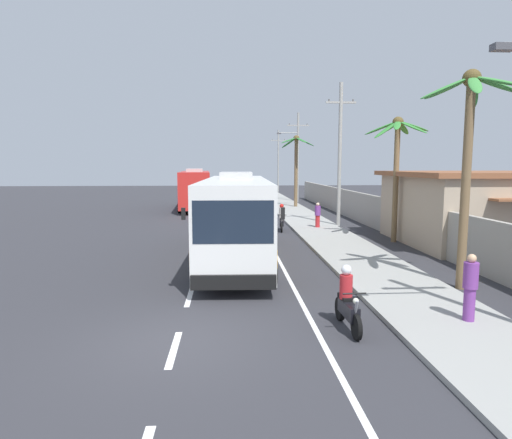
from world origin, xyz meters
TOP-DOWN VIEW (x-y plane):
  - ground_plane at (0.00, 0.00)m, footprint 160.00×160.00m
  - sidewalk_kerb at (6.80, 10.00)m, footprint 3.20×90.00m
  - lane_markings at (2.11, 14.38)m, footprint 3.50×71.00m
  - boundary_wall at (10.60, 14.00)m, footprint 0.24×60.00m
  - coach_bus_foreground at (1.54, 9.22)m, footprint 3.28×12.52m
  - coach_bus_far_lane at (-1.85, 31.30)m, footprint 3.41×11.26m
  - motorcycle_beside_bus at (4.14, 0.62)m, footprint 0.56×1.96m
  - motorcycle_trailing at (4.49, 17.31)m, footprint 0.56×1.96m
  - pedestrian_near_kerb at (7.25, 0.61)m, footprint 0.36×0.36m
  - pedestrian_midwalk at (6.83, 17.73)m, footprint 0.36×0.36m
  - utility_pole_mid at (8.42, 18.76)m, footprint 1.95×0.24m
  - utility_pole_far at (8.68, 38.49)m, footprint 3.50×0.24m
  - utility_pole_distant at (8.82, 58.22)m, footprint 2.36×0.24m
  - palm_nearest at (7.60, 32.14)m, footprint 3.39×3.52m
  - palm_second at (8.82, 3.93)m, footprint 3.24×2.99m
  - palm_third at (9.94, 12.90)m, footprint 3.36×3.40m

SIDE VIEW (x-z plane):
  - ground_plane at x=0.00m, z-range 0.00..0.00m
  - lane_markings at x=2.11m, z-range 0.00..0.01m
  - sidewalk_kerb at x=6.80m, z-range 0.00..0.14m
  - motorcycle_beside_bus at x=4.14m, z-range -0.14..1.44m
  - motorcycle_trailing at x=4.49m, z-range -0.16..1.50m
  - pedestrian_midwalk at x=6.83m, z-range 0.17..1.73m
  - pedestrian_near_kerb at x=7.25m, z-range 0.18..1.88m
  - boundary_wall at x=10.60m, z-range 0.00..2.10m
  - coach_bus_foreground at x=1.54m, z-range 0.08..3.80m
  - coach_bus_far_lane at x=-1.85m, z-range 0.08..3.83m
  - palm_nearest at x=7.60m, z-range 1.26..8.11m
  - utility_pole_mid at x=8.42m, z-range 0.18..9.46m
  - palm_third at x=9.94m, z-range 1.58..8.10m
  - utility_pole_distant at x=8.82m, z-range 0.19..9.57m
  - palm_second at x=8.82m, z-range 1.53..8.53m
  - utility_pole_far at x=8.68m, z-range 0.34..10.01m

